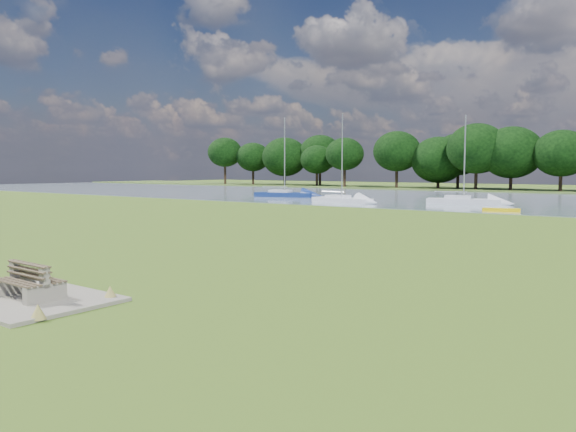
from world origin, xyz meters
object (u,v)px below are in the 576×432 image
Objects in this scene: bench_pair at (30,282)px; sailboat_5 at (284,193)px; kayak at (501,210)px; sailboat_4 at (463,199)px; sailboat_0 at (341,198)px.

sailboat_5 reaches higher than bench_pair.
sailboat_4 is (-5.68, 7.27, 0.36)m from kayak.
sailboat_4 reaches higher than kayak.
bench_pair is 0.22× the size of sailboat_4.
bench_pair is 38.01m from kayak.
kayak is 0.32× the size of sailboat_0.
sailboat_4 is (-4.67, 45.27, 0.05)m from bench_pair.
kayak is at bearing -31.39° from sailboat_5.
sailboat_0 is (-15.58, 40.99, -0.00)m from bench_pair.
sailboat_0 is 0.93× the size of sailboat_5.
sailboat_4 is 22.27m from sailboat_5.
sailboat_4 is 0.89× the size of sailboat_5.
sailboat_0 is 12.55m from sailboat_5.
bench_pair is 53.61m from sailboat_5.
bench_pair is at bearing -98.97° from sailboat_4.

